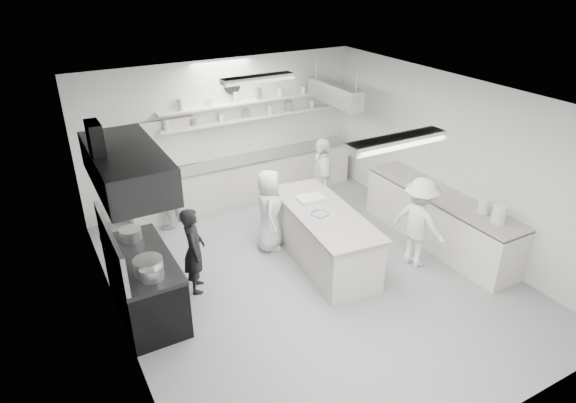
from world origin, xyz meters
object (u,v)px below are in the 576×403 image
stove (145,286)px  back_counter (245,179)px  cook_back (164,193)px  cook_stove (194,250)px  right_counter (439,219)px  prep_island (323,237)px

stove → back_counter: 4.03m
back_counter → cook_back: 1.93m
cook_stove → stove: bearing=119.4°
right_counter → back_counter: bearing=124.7°
prep_island → cook_stove: bearing=179.1°
stove → prep_island: prep_island is taller
back_counter → cook_stove: 3.35m
back_counter → cook_stove: (-2.06, -2.63, 0.26)m
right_counter → cook_back: 5.19m
prep_island → cook_back: bearing=134.7°
right_counter → cook_stove: 4.49m
cook_stove → back_counter: bearing=-20.4°
cook_stove → cook_back: cook_stove is taller
back_counter → stove: bearing=-136.0°
stove → cook_stove: (0.84, 0.17, 0.27)m
right_counter → cook_back: size_ratio=2.29×
cook_stove → prep_island: bearing=-78.9°
right_counter → cook_stove: (-4.41, 0.77, 0.25)m
right_counter → cook_back: bearing=144.5°
back_counter → right_counter: 4.13m
stove → cook_back: size_ratio=1.25×
back_counter → cook_back: size_ratio=3.47×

